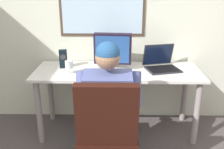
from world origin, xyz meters
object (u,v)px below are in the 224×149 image
object	(u,v)px
person_seated	(109,104)
crt_monitor	(113,51)
office_chair	(108,128)
laptop	(161,62)
wine_glass	(69,65)
desk	(118,80)
desk_speaker	(63,59)

from	to	relation	value
person_seated	crt_monitor	size ratio (longest dim) A/B	3.02
office_chair	laptop	distance (m)	1.11
crt_monitor	wine_glass	xyz separation A→B (m)	(-0.45, -0.15, -0.12)
crt_monitor	wine_glass	bearing A→B (deg)	-161.13
desk	office_chair	distance (m)	0.88
desk_speaker	wine_glass	bearing A→B (deg)	-63.25
crt_monitor	wine_glass	size ratio (longest dim) A/B	2.95
laptop	person_seated	bearing A→B (deg)	-128.90
wine_glass	desk_speaker	distance (m)	0.22
wine_glass	desk_speaker	size ratio (longest dim) A/B	0.68
desk	office_chair	world-z (taller)	office_chair
office_chair	desk_speaker	bearing A→B (deg)	118.62
desk_speaker	crt_monitor	bearing A→B (deg)	-4.35
laptop	crt_monitor	bearing A→B (deg)	-176.79
desk	laptop	distance (m)	0.51
office_chair	desk_speaker	xyz separation A→B (m)	(-0.52, 0.95, 0.28)
desk	crt_monitor	distance (m)	0.32
person_seated	wine_glass	distance (m)	0.68
person_seated	desk_speaker	xyz separation A→B (m)	(-0.52, 0.69, 0.20)
office_chair	crt_monitor	world-z (taller)	crt_monitor
office_chair	wine_glass	bearing A→B (deg)	119.09
desk	office_chair	bearing A→B (deg)	-95.10
person_seated	crt_monitor	world-z (taller)	person_seated
laptop	desk_speaker	bearing A→B (deg)	179.36
person_seated	wine_glass	xyz separation A→B (m)	(-0.42, 0.50, 0.19)
office_chair	wine_glass	size ratio (longest dim) A/B	7.20
laptop	desk_speaker	size ratio (longest dim) A/B	2.04
wine_glass	desk_speaker	xyz separation A→B (m)	(-0.10, 0.19, 0.01)
desk	wine_glass	distance (m)	0.55
desk	crt_monitor	xyz separation A→B (m)	(-0.05, 0.04, 0.31)
desk	office_chair	xyz separation A→B (m)	(-0.08, -0.87, -0.07)
person_seated	laptop	distance (m)	0.89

